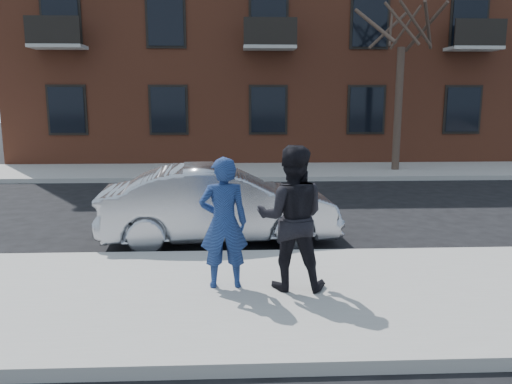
{
  "coord_description": "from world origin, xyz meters",
  "views": [
    {
      "loc": [
        -1.23,
        -6.34,
        2.62
      ],
      "look_at": [
        -0.93,
        0.4,
        1.36
      ],
      "focal_mm": 35.0,
      "sensor_mm": 36.0,
      "label": 1
    }
  ],
  "objects_px": {
    "silver_sedan": "(220,205)",
    "man_hoodie": "(224,223)",
    "man_peacoat": "(292,218)",
    "street_tree": "(403,11)"
  },
  "relations": [
    {
      "from": "silver_sedan",
      "to": "man_peacoat",
      "type": "height_order",
      "value": "man_peacoat"
    },
    {
      "from": "man_hoodie",
      "to": "street_tree",
      "type": "bearing_deg",
      "value": -122.01
    },
    {
      "from": "street_tree",
      "to": "man_hoodie",
      "type": "xyz_separation_m",
      "value": [
        -5.87,
        -10.99,
        -4.5
      ]
    },
    {
      "from": "street_tree",
      "to": "silver_sedan",
      "type": "bearing_deg",
      "value": -125.63
    },
    {
      "from": "street_tree",
      "to": "man_peacoat",
      "type": "height_order",
      "value": "street_tree"
    },
    {
      "from": "silver_sedan",
      "to": "man_peacoat",
      "type": "bearing_deg",
      "value": -164.27
    },
    {
      "from": "street_tree",
      "to": "man_hoodie",
      "type": "distance_m",
      "value": 13.25
    },
    {
      "from": "street_tree",
      "to": "man_peacoat",
      "type": "distance_m",
      "value": 12.91
    },
    {
      "from": "man_hoodie",
      "to": "man_peacoat",
      "type": "distance_m",
      "value": 0.89
    },
    {
      "from": "silver_sedan",
      "to": "man_hoodie",
      "type": "relative_size",
      "value": 2.46
    }
  ]
}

